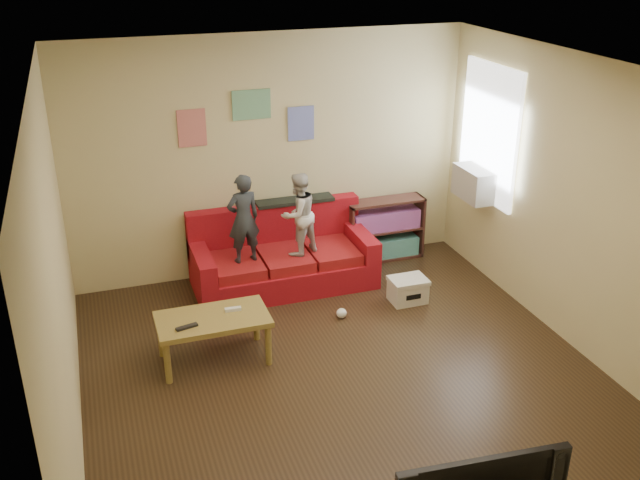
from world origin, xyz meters
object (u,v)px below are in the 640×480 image
object	(u,v)px
sofa	(282,259)
file_box	(408,290)
child_a	(243,219)
child_b	(298,214)
bookshelf	(384,232)
coffee_table	(213,323)

from	to	relation	value
sofa	file_box	bearing A→B (deg)	-36.77
child_a	file_box	world-z (taller)	child_a
sofa	child_b	xyz separation A→B (m)	(0.15, -0.17, 0.58)
sofa	child_b	bearing A→B (deg)	-48.58
bookshelf	file_box	xyz separation A→B (m)	(-0.19, -1.09, -0.20)
sofa	file_box	size ratio (longest dim) A/B	5.07
sofa	child_a	bearing A→B (deg)	-159.65
child_a	bookshelf	bearing A→B (deg)	-176.14
coffee_table	bookshelf	world-z (taller)	bookshelf
child_a	coffee_table	world-z (taller)	child_a
child_b	coffee_table	bearing A→B (deg)	19.67
sofa	coffee_table	xyz separation A→B (m)	(-1.02, -1.31, 0.10)
child_a	coffee_table	xyz separation A→B (m)	(-0.57, -1.14, -0.51)
sofa	coffee_table	world-z (taller)	sofa
sofa	child_a	world-z (taller)	child_a
child_b	file_box	xyz separation A→B (m)	(1.00, -0.69, -0.74)
file_box	child_a	bearing A→B (deg)	156.66
coffee_table	file_box	bearing A→B (deg)	11.76
bookshelf	child_b	bearing A→B (deg)	-161.47
sofa	bookshelf	xyz separation A→B (m)	(1.34, 0.23, 0.04)
child_a	coffee_table	distance (m)	1.38
child_a	child_b	bearing A→B (deg)	171.29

